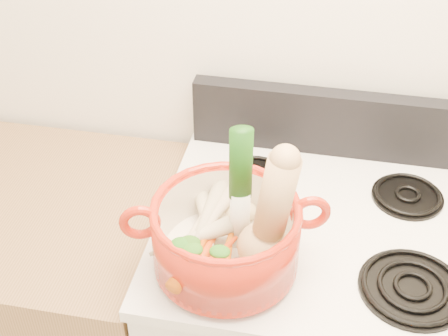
# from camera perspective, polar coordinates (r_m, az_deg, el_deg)

# --- Properties ---
(wall_back) EXTENTS (3.50, 0.02, 2.60)m
(wall_back) POSITION_cam_1_polar(r_m,az_deg,el_deg) (1.58, 11.43, 12.92)
(wall_back) COLOR white
(wall_back) RESTS_ON floor
(cooktop) EXTENTS (0.78, 0.67, 0.03)m
(cooktop) POSITION_cam_1_polar(r_m,az_deg,el_deg) (1.49, 9.19, -5.66)
(cooktop) COLOR silver
(cooktop) RESTS_ON stove_body
(control_backsplash) EXTENTS (0.76, 0.05, 0.18)m
(control_backsplash) POSITION_cam_1_polar(r_m,az_deg,el_deg) (1.66, 10.26, 4.05)
(control_backsplash) COLOR black
(control_backsplash) RESTS_ON cooktop
(burner_front_left) EXTENTS (0.22, 0.22, 0.02)m
(burner_front_left) POSITION_cam_1_polar(r_m,az_deg,el_deg) (1.37, 0.79, -8.48)
(burner_front_left) COLOR black
(burner_front_left) RESTS_ON cooktop
(burner_front_right) EXTENTS (0.22, 0.22, 0.02)m
(burner_front_right) POSITION_cam_1_polar(r_m,az_deg,el_deg) (1.37, 16.85, -10.37)
(burner_front_right) COLOR black
(burner_front_right) RESTS_ON cooktop
(burner_back_left) EXTENTS (0.17, 0.17, 0.02)m
(burner_back_left) POSITION_cam_1_polar(r_m,az_deg,el_deg) (1.58, 2.79, -0.74)
(burner_back_left) COLOR black
(burner_back_left) RESTS_ON cooktop
(burner_back_right) EXTENTS (0.17, 0.17, 0.02)m
(burner_back_right) POSITION_cam_1_polar(r_m,az_deg,el_deg) (1.59, 16.44, -2.38)
(burner_back_right) COLOR black
(burner_back_right) RESTS_ON cooktop
(dutch_oven) EXTENTS (0.38, 0.38, 0.15)m
(dutch_oven) POSITION_cam_1_polar(r_m,az_deg,el_deg) (1.30, 0.17, -6.23)
(dutch_oven) COLOR #AD200E
(dutch_oven) RESTS_ON burner_front_left
(pot_handle_left) EXTENTS (0.09, 0.04, 0.09)m
(pot_handle_left) POSITION_cam_1_polar(r_m,az_deg,el_deg) (1.26, -7.69, -4.95)
(pot_handle_left) COLOR #AD200E
(pot_handle_left) RESTS_ON dutch_oven
(pot_handle_right) EXTENTS (0.09, 0.04, 0.09)m
(pot_handle_right) POSITION_cam_1_polar(r_m,az_deg,el_deg) (1.29, 7.90, -4.08)
(pot_handle_right) COLOR #AD200E
(pot_handle_right) RESTS_ON dutch_oven
(squash) EXTENTS (0.16, 0.14, 0.29)m
(squash) POSITION_cam_1_polar(r_m,az_deg,el_deg) (1.21, 3.94, -4.16)
(squash) COLOR tan
(squash) RESTS_ON dutch_oven
(leek) EXTENTS (0.06, 0.06, 0.30)m
(leek) POSITION_cam_1_polar(r_m,az_deg,el_deg) (1.25, 1.52, -1.75)
(leek) COLOR silver
(leek) RESTS_ON dutch_oven
(ginger) EXTENTS (0.10, 0.09, 0.05)m
(ginger) POSITION_cam_1_polar(r_m,az_deg,el_deg) (1.39, 0.93, -4.01)
(ginger) COLOR tan
(ginger) RESTS_ON dutch_oven
(parsnip_0) EXTENTS (0.12, 0.24, 0.06)m
(parsnip_0) POSITION_cam_1_polar(r_m,az_deg,el_deg) (1.33, -2.86, -6.31)
(parsnip_0) COLOR beige
(parsnip_0) RESTS_ON dutch_oven
(parsnip_1) EXTENTS (0.11, 0.18, 0.05)m
(parsnip_1) POSITION_cam_1_polar(r_m,az_deg,el_deg) (1.32, -2.67, -6.51)
(parsnip_1) COLOR beige
(parsnip_1) RESTS_ON dutch_oven
(parsnip_2) EXTENTS (0.10, 0.19, 0.06)m
(parsnip_2) POSITION_cam_1_polar(r_m,az_deg,el_deg) (1.35, -1.63, -4.54)
(parsnip_2) COLOR beige
(parsnip_2) RESTS_ON dutch_oven
(parsnip_3) EXTENTS (0.18, 0.13, 0.06)m
(parsnip_3) POSITION_cam_1_polar(r_m,az_deg,el_deg) (1.30, -3.09, -6.39)
(parsnip_3) COLOR beige
(parsnip_3) RESTS_ON dutch_oven
(parsnip_4) EXTENTS (0.08, 0.24, 0.07)m
(parsnip_4) POSITION_cam_1_polar(r_m,az_deg,el_deg) (1.33, -1.54, -4.38)
(parsnip_4) COLOR beige
(parsnip_4) RESTS_ON dutch_oven
(parsnip_5) EXTENTS (0.09, 0.20, 0.05)m
(parsnip_5) POSITION_cam_1_polar(r_m,az_deg,el_deg) (1.33, -0.81, -4.26)
(parsnip_5) COLOR beige
(parsnip_5) RESTS_ON dutch_oven
(carrot_0) EXTENTS (0.06, 0.17, 0.05)m
(carrot_0) POSITION_cam_1_polar(r_m,az_deg,el_deg) (1.30, -1.60, -7.59)
(carrot_0) COLOR #CA430A
(carrot_0) RESTS_ON dutch_oven
(carrot_1) EXTENTS (0.07, 0.17, 0.05)m
(carrot_1) POSITION_cam_1_polar(r_m,az_deg,el_deg) (1.28, -2.93, -8.42)
(carrot_1) COLOR #C45C09
(carrot_1) RESTS_ON dutch_oven
(carrot_2) EXTENTS (0.03, 0.17, 0.04)m
(carrot_2) POSITION_cam_1_polar(r_m,az_deg,el_deg) (1.28, 0.27, -7.90)
(carrot_2) COLOR #CE5F0A
(carrot_2) RESTS_ON dutch_oven
(carrot_3) EXTENTS (0.09, 0.14, 0.04)m
(carrot_3) POSITION_cam_1_polar(r_m,az_deg,el_deg) (1.26, -0.76, -8.28)
(carrot_3) COLOR #BF3509
(carrot_3) RESTS_ON dutch_oven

